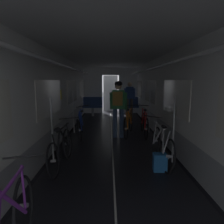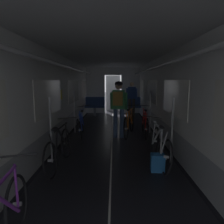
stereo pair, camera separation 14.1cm
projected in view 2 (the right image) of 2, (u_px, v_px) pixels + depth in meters
The scene contains 11 objects.
train_car_shell at pixel (112, 82), 5.62m from camera, with size 3.14×12.34×2.57m.
bench_seat_far_left at pixel (95, 105), 10.22m from camera, with size 0.98×0.51×0.95m.
bench_seat_far_right at pixel (131, 105), 10.20m from camera, with size 0.98×0.51×0.95m.
bicycle_silver at pixel (160, 146), 4.30m from camera, with size 0.44×1.69×0.96m.
bicycle_blue at pixel (80, 125), 6.37m from camera, with size 0.44×1.70×0.96m.
bicycle_black at pixel (59, 149), 4.12m from camera, with size 0.44×1.69×0.95m.
bicycle_red at pixel (145, 124), 6.47m from camera, with size 0.44×1.69×0.94m.
person_cyclist_aisle at pixel (119, 103), 6.17m from camera, with size 0.55×0.43×1.73m.
bicycle_orange_in_aisle at pixel (129, 124), 6.52m from camera, with size 0.61×1.66×0.94m.
person_standing_near_bench at pixel (132, 97), 9.77m from camera, with size 0.53×0.23×1.69m.
backpack_on_floor at pixel (158, 163), 3.95m from camera, with size 0.26×0.20×0.34m, color #1E5693.
Camera 2 is at (0.06, -2.08, 1.73)m, focal length 32.84 mm.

